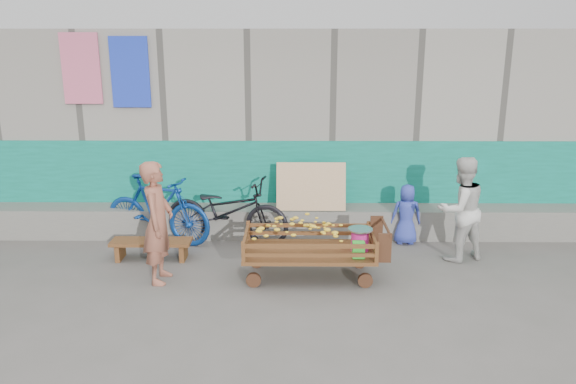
{
  "coord_description": "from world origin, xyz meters",
  "views": [
    {
      "loc": [
        0.04,
        -5.61,
        2.89
      ],
      "look_at": [
        -0.02,
        1.2,
        1.0
      ],
      "focal_mm": 35.0,
      "sensor_mm": 36.0,
      "label": 1
    }
  ],
  "objects_px": {
    "banana_cart": "(307,239)",
    "bicycle_dark": "(227,211)",
    "bicycle_blue": "(157,209)",
    "vendor_man": "(158,222)",
    "bench": "(151,245)",
    "child": "(406,214)",
    "woman": "(461,209)"
  },
  "relations": [
    {
      "from": "banana_cart",
      "to": "child",
      "type": "height_order",
      "value": "child"
    },
    {
      "from": "bicycle_dark",
      "to": "banana_cart",
      "type": "bearing_deg",
      "value": -124.03
    },
    {
      "from": "vendor_man",
      "to": "woman",
      "type": "height_order",
      "value": "vendor_man"
    },
    {
      "from": "child",
      "to": "bicycle_dark",
      "type": "relative_size",
      "value": 0.48
    },
    {
      "from": "banana_cart",
      "to": "vendor_man",
      "type": "distance_m",
      "value": 1.8
    },
    {
      "from": "vendor_man",
      "to": "bicycle_dark",
      "type": "height_order",
      "value": "vendor_man"
    },
    {
      "from": "bicycle_dark",
      "to": "vendor_man",
      "type": "bearing_deg",
      "value": 166.36
    },
    {
      "from": "child",
      "to": "bicycle_dark",
      "type": "distance_m",
      "value": 2.58
    },
    {
      "from": "bench",
      "to": "bicycle_dark",
      "type": "bearing_deg",
      "value": 34.09
    },
    {
      "from": "vendor_man",
      "to": "child",
      "type": "relative_size",
      "value": 1.71
    },
    {
      "from": "bench",
      "to": "banana_cart",
      "type": "bearing_deg",
      "value": -15.48
    },
    {
      "from": "banana_cart",
      "to": "bicycle_dark",
      "type": "relative_size",
      "value": 0.95
    },
    {
      "from": "bicycle_blue",
      "to": "bench",
      "type": "bearing_deg",
      "value": -157.16
    },
    {
      "from": "bench",
      "to": "woman",
      "type": "distance_m",
      "value": 4.13
    },
    {
      "from": "bicycle_dark",
      "to": "bicycle_blue",
      "type": "xyz_separation_m",
      "value": [
        -1.0,
        0.0,
        0.02
      ]
    },
    {
      "from": "banana_cart",
      "to": "woman",
      "type": "distance_m",
      "value": 2.14
    },
    {
      "from": "woman",
      "to": "child",
      "type": "height_order",
      "value": "woman"
    },
    {
      "from": "woman",
      "to": "bicycle_blue",
      "type": "bearing_deg",
      "value": -29.23
    },
    {
      "from": "child",
      "to": "bicycle_dark",
      "type": "bearing_deg",
      "value": 2.36
    },
    {
      "from": "bicycle_blue",
      "to": "woman",
      "type": "bearing_deg",
      "value": -80.14
    },
    {
      "from": "bicycle_blue",
      "to": "banana_cart",
      "type": "bearing_deg",
      "value": -101.73
    },
    {
      "from": "vendor_man",
      "to": "woman",
      "type": "distance_m",
      "value": 3.89
    },
    {
      "from": "bicycle_dark",
      "to": "woman",
      "type": "bearing_deg",
      "value": -87.5
    },
    {
      "from": "vendor_man",
      "to": "child",
      "type": "bearing_deg",
      "value": -66.22
    },
    {
      "from": "bench",
      "to": "bicycle_dark",
      "type": "distance_m",
      "value": 1.17
    },
    {
      "from": "vendor_man",
      "to": "child",
      "type": "height_order",
      "value": "vendor_man"
    },
    {
      "from": "vendor_man",
      "to": "bench",
      "type": "bearing_deg",
      "value": 24.19
    },
    {
      "from": "bench",
      "to": "bicycle_blue",
      "type": "distance_m",
      "value": 0.71
    },
    {
      "from": "banana_cart",
      "to": "bicycle_dark",
      "type": "bearing_deg",
      "value": 132.81
    },
    {
      "from": "bench",
      "to": "woman",
      "type": "height_order",
      "value": "woman"
    },
    {
      "from": "banana_cart",
      "to": "woman",
      "type": "relative_size",
      "value": 1.25
    },
    {
      "from": "vendor_man",
      "to": "bicycle_dark",
      "type": "distance_m",
      "value": 1.49
    }
  ]
}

